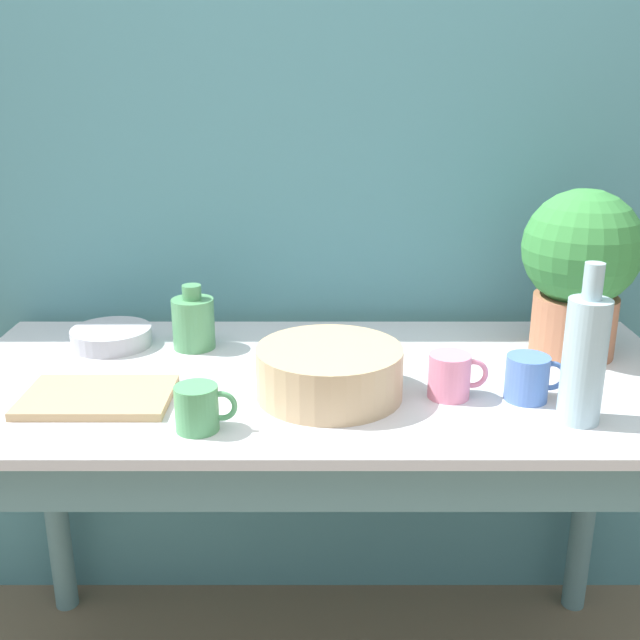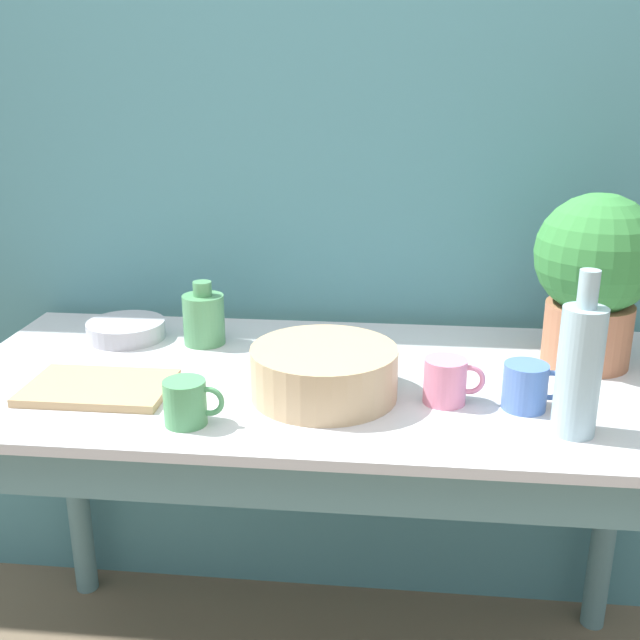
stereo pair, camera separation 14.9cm
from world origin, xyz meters
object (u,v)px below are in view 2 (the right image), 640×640
mug_green (187,402)px  tray_board (99,388)px  bowl_wash_large (324,372)px  mug_blue (526,386)px  bottle_tall (579,368)px  bottle_short (204,318)px  potted_plant (594,272)px  bowl_small_steel (126,330)px  mug_pink (446,381)px

mug_green → tray_board: (-0.21, 0.12, -0.03)m
bowl_wash_large → mug_blue: size_ratio=2.42×
bottle_tall → mug_green: (-0.67, -0.04, -0.08)m
mug_blue → bottle_short: bearing=157.4°
potted_plant → bowl_small_steel: bearing=177.1°
mug_blue → mug_pink: size_ratio=1.01×
bowl_small_steel → mug_pink: bearing=-21.5°
mug_green → tray_board: bearing=150.5°
mug_pink → bottle_short: bearing=153.0°
bowl_wash_large → mug_blue: bowl_wash_large is taller
tray_board → mug_blue: bearing=0.6°
bottle_short → bowl_small_steel: bottle_short is taller
potted_plant → bottle_short: 0.85m
mug_green → bottle_tall: bearing=3.0°
tray_board → bowl_small_steel: bearing=100.0°
mug_blue → bowl_wash_large: bearing=177.3°
mug_green → potted_plant: bearing=26.0°
bottle_tall → bottle_short: size_ratio=1.98×
bottle_tall → tray_board: (-0.88, 0.08, -0.11)m
mug_pink → tray_board: (-0.67, -0.02, -0.04)m
tray_board → bowl_wash_large: bearing=3.4°
mug_green → tray_board: size_ratio=0.39×
bowl_small_steel → tray_board: (0.05, -0.30, -0.01)m
bowl_wash_large → bottle_short: bearing=138.7°
bowl_wash_large → mug_pink: bowl_wash_large is taller
bowl_wash_large → tray_board: bearing=-176.6°
tray_board → mug_pink: bearing=1.7°
potted_plant → bowl_small_steel: 1.04m
mug_pink → mug_blue: bearing=-4.6°
bottle_short → mug_blue: bearing=-22.6°
potted_plant → bowl_wash_large: 0.60m
mug_blue → mug_green: bearing=-168.1°
potted_plant → mug_blue: (-0.16, -0.24, -0.16)m
mug_pink → bowl_small_steel: 0.77m
bottle_tall → mug_pink: bottle_tall is taller
bowl_wash_large → mug_blue: (0.37, -0.02, -0.00)m
mug_blue → mug_pink: 0.14m
bowl_wash_large → bowl_small_steel: bowl_wash_large is taller
bottle_short → mug_blue: size_ratio=1.26×
mug_green → mug_pink: (0.46, 0.14, 0.00)m
bowl_wash_large → bowl_small_steel: (-0.49, 0.28, -0.03)m
bottle_short → mug_blue: 0.73m
mug_blue → tray_board: size_ratio=0.42×
mug_blue → potted_plant: bearing=56.7°
potted_plant → mug_pink: size_ratio=3.18×
tray_board → bottle_short: bearing=64.8°
mug_blue → tray_board: (-0.81, -0.01, -0.04)m
bowl_wash_large → mug_green: size_ratio=2.58×
bottle_tall → mug_green: bearing=-177.0°
bowl_wash_large → mug_green: 0.27m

